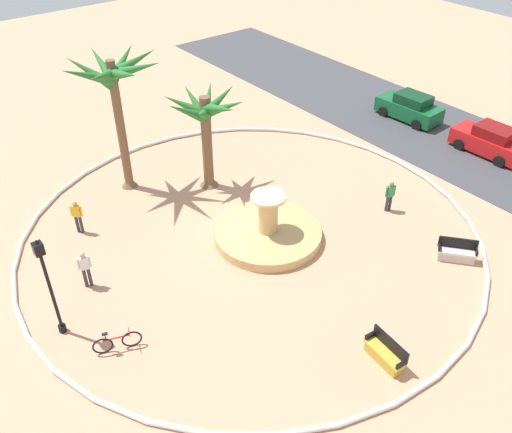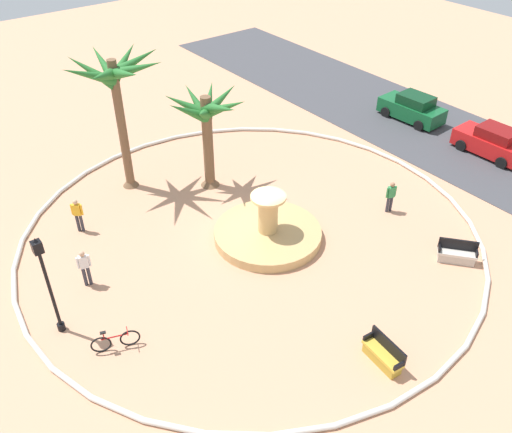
{
  "view_description": "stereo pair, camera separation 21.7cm",
  "coord_description": "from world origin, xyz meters",
  "px_view_note": "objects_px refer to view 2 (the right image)",
  "views": [
    {
      "loc": [
        15.43,
        -11.87,
        15.04
      ],
      "look_at": [
        0.23,
        0.11,
        1.0
      ],
      "focal_mm": 38.19,
      "sensor_mm": 36.0,
      "label": 1
    },
    {
      "loc": [
        15.56,
        -11.7,
        15.04
      ],
      "look_at": [
        0.23,
        0.11,
        1.0
      ],
      "focal_mm": 38.19,
      "sensor_mm": 36.0,
      "label": 2
    }
  ],
  "objects_px": {
    "fountain": "(268,232)",
    "bench_east": "(383,355)",
    "palm_tree_near_fountain": "(207,118)",
    "palm_tree_by_curb": "(116,84)",
    "parked_car_second": "(492,142)",
    "bench_west": "(457,255)",
    "bicycle_red_frame": "(115,341)",
    "person_cyclist_helmet": "(85,266)",
    "person_pedestrian_stroll": "(78,214)",
    "parked_car_leftmost": "(412,108)",
    "lamppost": "(47,279)",
    "person_cyclist_photo": "(391,195)"
  },
  "relations": [
    {
      "from": "palm_tree_near_fountain",
      "to": "palm_tree_by_curb",
      "type": "relative_size",
      "value": 0.74
    },
    {
      "from": "bench_east",
      "to": "parked_car_leftmost",
      "type": "relative_size",
      "value": 0.4
    },
    {
      "from": "lamppost",
      "to": "parked_car_leftmost",
      "type": "xyz_separation_m",
      "value": [
        -3.54,
        23.84,
        -1.71
      ]
    },
    {
      "from": "lamppost",
      "to": "person_cyclist_photo",
      "type": "distance_m",
      "value": 15.45
    },
    {
      "from": "person_cyclist_photo",
      "to": "person_pedestrian_stroll",
      "type": "bearing_deg",
      "value": -121.44
    },
    {
      "from": "bicycle_red_frame",
      "to": "parked_car_leftmost",
      "type": "height_order",
      "value": "parked_car_leftmost"
    },
    {
      "from": "fountain",
      "to": "bench_west",
      "type": "distance_m",
      "value": 8.06
    },
    {
      "from": "parked_car_leftmost",
      "to": "parked_car_second",
      "type": "relative_size",
      "value": 1.01
    },
    {
      "from": "person_pedestrian_stroll",
      "to": "person_cyclist_helmet",
      "type": "bearing_deg",
      "value": -18.67
    },
    {
      "from": "palm_tree_by_curb",
      "to": "parked_car_second",
      "type": "relative_size",
      "value": 1.69
    },
    {
      "from": "palm_tree_near_fountain",
      "to": "person_cyclist_photo",
      "type": "xyz_separation_m",
      "value": [
        7.12,
        5.43,
        -2.84
      ]
    },
    {
      "from": "palm_tree_near_fountain",
      "to": "bench_west",
      "type": "distance_m",
      "value": 12.77
    },
    {
      "from": "fountain",
      "to": "person_cyclist_helmet",
      "type": "xyz_separation_m",
      "value": [
        -2.04,
        -7.57,
        0.63
      ]
    },
    {
      "from": "bicycle_red_frame",
      "to": "lamppost",
      "type": "bearing_deg",
      "value": -149.47
    },
    {
      "from": "parked_car_leftmost",
      "to": "person_cyclist_helmet",
      "type": "bearing_deg",
      "value": -85.15
    },
    {
      "from": "fountain",
      "to": "parked_car_second",
      "type": "relative_size",
      "value": 1.18
    },
    {
      "from": "person_cyclist_helmet",
      "to": "person_cyclist_photo",
      "type": "height_order",
      "value": "person_cyclist_helmet"
    },
    {
      "from": "person_pedestrian_stroll",
      "to": "parked_car_second",
      "type": "distance_m",
      "value": 22.1
    },
    {
      "from": "bicycle_red_frame",
      "to": "person_cyclist_helmet",
      "type": "distance_m",
      "value": 3.79
    },
    {
      "from": "bench_west",
      "to": "bicycle_red_frame",
      "type": "xyz_separation_m",
      "value": [
        -4.4,
        -13.45,
        0.04
      ]
    },
    {
      "from": "palm_tree_near_fountain",
      "to": "bench_east",
      "type": "relative_size",
      "value": 3.09
    },
    {
      "from": "fountain",
      "to": "bench_east",
      "type": "distance_m",
      "value": 7.87
    },
    {
      "from": "person_cyclist_helmet",
      "to": "person_pedestrian_stroll",
      "type": "relative_size",
      "value": 1.01
    },
    {
      "from": "palm_tree_near_fountain",
      "to": "parked_car_leftmost",
      "type": "height_order",
      "value": "palm_tree_near_fountain"
    },
    {
      "from": "parked_car_second",
      "to": "person_cyclist_helmet",
      "type": "bearing_deg",
      "value": -99.45
    },
    {
      "from": "bench_east",
      "to": "parked_car_leftmost",
      "type": "xyz_separation_m",
      "value": [
        -11.69,
        15.69,
        0.43
      ]
    },
    {
      "from": "bench_east",
      "to": "parked_car_second",
      "type": "xyz_separation_m",
      "value": [
        -6.14,
        15.7,
        0.43
      ]
    },
    {
      "from": "palm_tree_by_curb",
      "to": "person_cyclist_helmet",
      "type": "height_order",
      "value": "palm_tree_by_curb"
    },
    {
      "from": "palm_tree_by_curb",
      "to": "bench_west",
      "type": "bearing_deg",
      "value": 30.51
    },
    {
      "from": "bench_west",
      "to": "person_pedestrian_stroll",
      "type": "distance_m",
      "value": 16.51
    },
    {
      "from": "palm_tree_near_fountain",
      "to": "bicycle_red_frame",
      "type": "xyz_separation_m",
      "value": [
        6.91,
        -8.57,
        -3.35
      ]
    },
    {
      "from": "palm_tree_near_fountain",
      "to": "person_pedestrian_stroll",
      "type": "xyz_separation_m",
      "value": [
        -0.35,
        -6.8,
        -2.79
      ]
    },
    {
      "from": "lamppost",
      "to": "parked_car_second",
      "type": "relative_size",
      "value": 1.05
    },
    {
      "from": "person_cyclist_helmet",
      "to": "parked_car_leftmost",
      "type": "bearing_deg",
      "value": 94.85
    },
    {
      "from": "palm_tree_near_fountain",
      "to": "bench_west",
      "type": "bearing_deg",
      "value": 23.32
    },
    {
      "from": "person_cyclist_photo",
      "to": "person_pedestrian_stroll",
      "type": "height_order",
      "value": "person_pedestrian_stroll"
    },
    {
      "from": "bicycle_red_frame",
      "to": "parked_car_second",
      "type": "distance_m",
      "value": 22.66
    },
    {
      "from": "palm_tree_near_fountain",
      "to": "palm_tree_by_curb",
      "type": "distance_m",
      "value": 4.37
    },
    {
      "from": "bench_west",
      "to": "parked_car_second",
      "type": "relative_size",
      "value": 0.38
    },
    {
      "from": "lamppost",
      "to": "parked_car_second",
      "type": "distance_m",
      "value": 24.0
    },
    {
      "from": "fountain",
      "to": "bench_east",
      "type": "relative_size",
      "value": 2.91
    },
    {
      "from": "palm_tree_near_fountain",
      "to": "person_pedestrian_stroll",
      "type": "bearing_deg",
      "value": -92.96
    },
    {
      "from": "fountain",
      "to": "bench_east",
      "type": "bearing_deg",
      "value": -8.67
    },
    {
      "from": "person_cyclist_photo",
      "to": "parked_car_leftmost",
      "type": "height_order",
      "value": "parked_car_leftmost"
    },
    {
      "from": "lamppost",
      "to": "bench_east",
      "type": "bearing_deg",
      "value": 45.01
    },
    {
      "from": "palm_tree_by_curb",
      "to": "bench_west",
      "type": "height_order",
      "value": "palm_tree_by_curb"
    },
    {
      "from": "bench_east",
      "to": "bench_west",
      "type": "bearing_deg",
      "value": 104.81
    },
    {
      "from": "person_cyclist_helmet",
      "to": "person_pedestrian_stroll",
      "type": "distance_m",
      "value": 3.75
    },
    {
      "from": "parked_car_leftmost",
      "to": "palm_tree_by_curb",
      "type": "bearing_deg",
      "value": -102.25
    },
    {
      "from": "person_cyclist_helmet",
      "to": "parked_car_second",
      "type": "distance_m",
      "value": 22.39
    }
  ]
}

